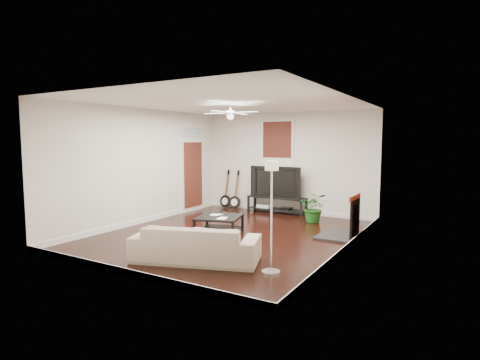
# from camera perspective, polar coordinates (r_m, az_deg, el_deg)

# --- Properties ---
(room) EXTENTS (5.01, 6.01, 2.81)m
(room) POSITION_cam_1_polar(r_m,az_deg,el_deg) (8.23, -1.41, 1.49)
(room) COLOR black
(room) RESTS_ON ground
(brick_accent) EXTENTS (0.02, 2.20, 2.80)m
(brick_accent) POSITION_cam_1_polar(r_m,az_deg,el_deg) (8.21, 17.37, 1.22)
(brick_accent) COLOR brown
(brick_accent) RESTS_ON floor
(fireplace) EXTENTS (0.80, 1.10, 0.92)m
(fireplace) POSITION_cam_1_polar(r_m,az_deg,el_deg) (8.40, 15.25, -5.10)
(fireplace) COLOR black
(fireplace) RESTS_ON floor
(window_back) EXTENTS (1.00, 0.06, 1.30)m
(window_back) POSITION_cam_1_polar(r_m,az_deg,el_deg) (10.97, 5.48, 5.41)
(window_back) COLOR #3A140F
(window_back) RESTS_ON wall_back
(door_left) EXTENTS (0.08, 1.00, 2.50)m
(door_left) POSITION_cam_1_polar(r_m,az_deg,el_deg) (11.20, -6.98, 1.81)
(door_left) COLOR white
(door_left) RESTS_ON wall_left
(tv_stand) EXTENTS (1.66, 0.44, 0.46)m
(tv_stand) POSITION_cam_1_polar(r_m,az_deg,el_deg) (10.90, 5.43, -3.66)
(tv_stand) COLOR black
(tv_stand) RESTS_ON floor
(tv) EXTENTS (1.49, 0.19, 0.86)m
(tv) POSITION_cam_1_polar(r_m,az_deg,el_deg) (10.83, 5.51, -0.21)
(tv) COLOR black
(tv) RESTS_ON tv_stand
(coffee_table) EXTENTS (1.11, 1.11, 0.38)m
(coffee_table) POSITION_cam_1_polar(r_m,az_deg,el_deg) (8.53, -3.08, -6.59)
(coffee_table) COLOR black
(coffee_table) RESTS_ON floor
(sofa) EXTENTS (2.27, 1.47, 0.62)m
(sofa) POSITION_cam_1_polar(r_m,az_deg,el_deg) (6.63, -6.50, -9.18)
(sofa) COLOR tan
(sofa) RESTS_ON floor
(floor_lamp) EXTENTS (0.36, 0.36, 1.73)m
(floor_lamp) POSITION_cam_1_polar(r_m,az_deg,el_deg) (5.89, 4.63, -5.50)
(floor_lamp) COLOR silver
(floor_lamp) RESTS_ON floor
(potted_plant) EXTENTS (0.81, 0.75, 0.75)m
(potted_plant) POSITION_cam_1_polar(r_m,az_deg,el_deg) (9.75, 10.87, -4.01)
(potted_plant) COLOR #1B5C1A
(potted_plant) RESTS_ON floor
(guitar_left) EXTENTS (0.37, 0.27, 1.17)m
(guitar_left) POSITION_cam_1_polar(r_m,az_deg,el_deg) (11.64, -2.19, -1.30)
(guitar_left) COLOR black
(guitar_left) RESTS_ON floor
(guitar_right) EXTENTS (0.37, 0.27, 1.17)m
(guitar_right) POSITION_cam_1_polar(r_m,az_deg,el_deg) (11.43, -0.79, -1.43)
(guitar_right) COLOR black
(guitar_right) RESTS_ON floor
(ceiling_fan) EXTENTS (1.24, 1.24, 0.32)m
(ceiling_fan) POSITION_cam_1_polar(r_m,az_deg,el_deg) (8.23, -1.43, 9.85)
(ceiling_fan) COLOR white
(ceiling_fan) RESTS_ON ceiling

